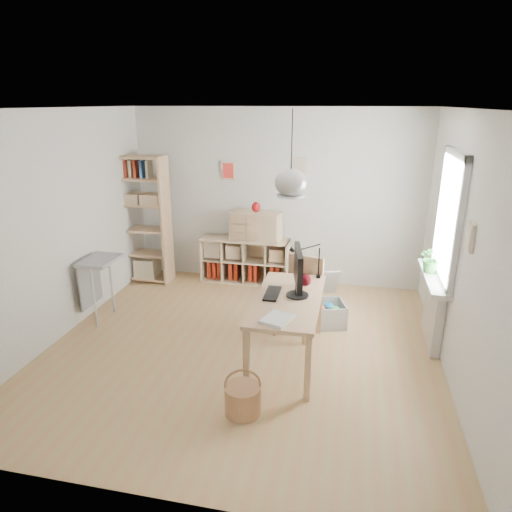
% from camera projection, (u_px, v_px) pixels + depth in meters
% --- Properties ---
extents(ground, '(4.50, 4.50, 0.00)m').
position_uv_depth(ground, '(243.00, 347.00, 5.41)').
color(ground, '#A68853').
rests_on(ground, ground).
extents(room_shell, '(4.50, 4.50, 4.50)m').
position_uv_depth(room_shell, '(291.00, 183.00, 4.52)').
color(room_shell, white).
rests_on(room_shell, ground).
extents(window_unit, '(0.07, 1.16, 1.46)m').
position_uv_depth(window_unit, '(450.00, 217.00, 5.03)').
color(window_unit, white).
rests_on(window_unit, ground).
extents(radiator, '(0.10, 0.80, 0.80)m').
position_uv_depth(radiator, '(433.00, 312.00, 5.40)').
color(radiator, silver).
rests_on(radiator, ground).
extents(windowsill, '(0.22, 1.20, 0.06)m').
position_uv_depth(windowsill, '(434.00, 278.00, 5.28)').
color(windowsill, silver).
rests_on(windowsill, radiator).
extents(desk, '(0.70, 1.50, 0.75)m').
position_uv_depth(desk, '(288.00, 306.00, 4.95)').
color(desk, tan).
rests_on(desk, ground).
extents(cube_shelf, '(1.40, 0.38, 0.72)m').
position_uv_depth(cube_shelf, '(244.00, 263.00, 7.33)').
color(cube_shelf, tan).
rests_on(cube_shelf, ground).
extents(tall_bookshelf, '(0.80, 0.38, 2.00)m').
position_uv_depth(tall_bookshelf, '(143.00, 215.00, 7.13)').
color(tall_bookshelf, tan).
rests_on(tall_bookshelf, ground).
extents(side_table, '(0.40, 0.55, 0.85)m').
position_uv_depth(side_table, '(96.00, 272.00, 5.92)').
color(side_table, gray).
rests_on(side_table, ground).
extents(chair, '(0.60, 0.60, 0.96)m').
position_uv_depth(chair, '(300.00, 291.00, 5.62)').
color(chair, gray).
rests_on(chair, ground).
extents(wicker_basket, '(0.34, 0.34, 0.47)m').
position_uv_depth(wicker_basket, '(243.00, 399.00, 4.22)').
color(wicker_basket, '#A5714A').
rests_on(wicker_basket, ground).
extents(storage_chest, '(0.76, 0.81, 0.63)m').
position_uv_depth(storage_chest, '(321.00, 308.00, 5.95)').
color(storage_chest, '#BABAB5').
rests_on(storage_chest, ground).
extents(monitor, '(0.24, 0.61, 0.53)m').
position_uv_depth(monitor, '(298.00, 270.00, 4.88)').
color(monitor, black).
rests_on(monitor, desk).
extents(keyboard, '(0.16, 0.41, 0.02)m').
position_uv_depth(keyboard, '(272.00, 293.00, 5.02)').
color(keyboard, black).
rests_on(keyboard, desk).
extents(task_lamp, '(0.38, 0.14, 0.40)m').
position_uv_depth(task_lamp, '(303.00, 257.00, 5.39)').
color(task_lamp, black).
rests_on(task_lamp, desk).
extents(yarn_ball, '(0.14, 0.14, 0.14)m').
position_uv_depth(yarn_ball, '(305.00, 280.00, 5.23)').
color(yarn_ball, '#46090D').
rests_on(yarn_ball, desk).
extents(paper_tray, '(0.33, 0.37, 0.03)m').
position_uv_depth(paper_tray, '(277.00, 319.00, 4.41)').
color(paper_tray, silver).
rests_on(paper_tray, desk).
extents(drawer_chest, '(0.80, 0.44, 0.44)m').
position_uv_depth(drawer_chest, '(256.00, 226.00, 7.05)').
color(drawer_chest, tan).
rests_on(drawer_chest, cube_shelf).
extents(red_vase, '(0.13, 0.13, 0.16)m').
position_uv_depth(red_vase, '(256.00, 207.00, 6.96)').
color(red_vase, maroon).
rests_on(red_vase, drawer_chest).
extents(potted_plant, '(0.33, 0.30, 0.33)m').
position_uv_depth(potted_plant, '(432.00, 258.00, 5.32)').
color(potted_plant, '#296E2A').
rests_on(potted_plant, windowsill).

